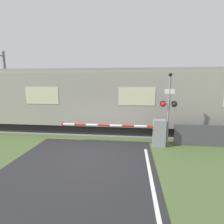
% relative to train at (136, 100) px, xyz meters
% --- Properties ---
extents(ground_plane, '(80.00, 80.00, 0.00)m').
position_rel_train_xyz_m(ground_plane, '(-2.19, -4.33, -2.04)').
color(ground_plane, '#4C6033').
extents(track_bed, '(36.00, 3.20, 0.13)m').
position_rel_train_xyz_m(track_bed, '(-2.19, 0.00, -2.02)').
color(track_bed, gray).
rests_on(track_bed, ground_plane).
extents(train, '(20.37, 3.11, 3.99)m').
position_rel_train_xyz_m(train, '(0.00, 0.00, 0.00)').
color(train, black).
rests_on(train, ground_plane).
extents(crossing_barrier, '(5.41, 0.44, 1.35)m').
position_rel_train_xyz_m(crossing_barrier, '(0.76, -2.73, -1.32)').
color(crossing_barrier, gray).
rests_on(crossing_barrier, ground_plane).
extents(signal_post, '(0.84, 0.26, 3.64)m').
position_rel_train_xyz_m(signal_post, '(1.54, -2.66, 0.02)').
color(signal_post, gray).
rests_on(signal_post, ground_plane).
extents(catenary_pole, '(0.20, 1.90, 5.72)m').
position_rel_train_xyz_m(catenary_pole, '(-10.92, 2.42, 0.96)').
color(catenary_pole, slate).
rests_on(catenary_pole, ground_plane).
extents(roadside_fence, '(4.11, 0.06, 1.10)m').
position_rel_train_xyz_m(roadside_fence, '(3.97, -2.50, -1.49)').
color(roadside_fence, '#4C4C51').
rests_on(roadside_fence, ground_plane).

